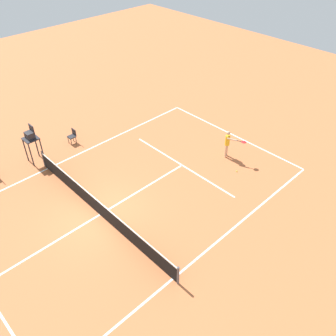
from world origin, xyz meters
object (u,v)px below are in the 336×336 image
(umpire_chair, at_px, (31,138))
(courtside_chair_mid, at_px, (72,135))
(tennis_ball, at_px, (237,171))
(player_serving, at_px, (228,142))

(umpire_chair, bearing_deg, courtside_chair_mid, -86.83)
(tennis_ball, bearing_deg, umpire_chair, 40.86)
(player_serving, distance_m, courtside_chair_mid, 9.82)
(tennis_ball, bearing_deg, courtside_chair_mid, 29.32)
(tennis_ball, xyz_separation_m, umpire_chair, (9.04, 7.82, 1.57))
(tennis_ball, bearing_deg, player_serving, -29.14)
(courtside_chair_mid, bearing_deg, player_serving, -142.81)
(player_serving, height_order, tennis_ball, player_serving)
(tennis_ball, relative_size, umpire_chair, 0.03)
(player_serving, xyz_separation_m, tennis_ball, (-1.38, 0.77, -1.03))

